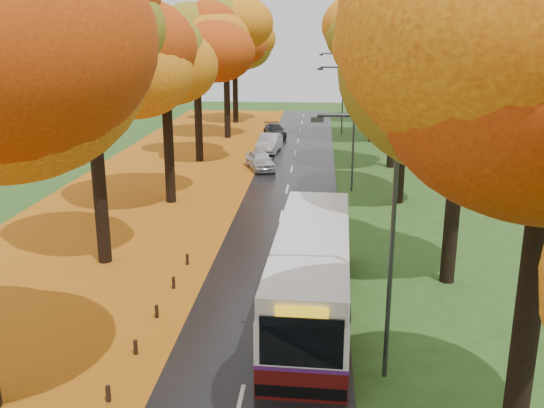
# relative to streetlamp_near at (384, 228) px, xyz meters

# --- Properties ---
(road) EXTENTS (6.50, 90.00, 0.04)m
(road) POSITION_rel_streetlamp_near_xyz_m (-3.95, 17.00, -4.69)
(road) COLOR black
(road) RESTS_ON ground
(centre_line) EXTENTS (0.12, 90.00, 0.01)m
(centre_line) POSITION_rel_streetlamp_near_xyz_m (-3.95, 17.00, -4.67)
(centre_line) COLOR silver
(centre_line) RESTS_ON road
(leaf_verge) EXTENTS (12.00, 90.00, 0.02)m
(leaf_verge) POSITION_rel_streetlamp_near_xyz_m (-12.95, 17.00, -4.70)
(leaf_verge) COLOR #8C350C
(leaf_verge) RESTS_ON ground
(leaf_drift) EXTENTS (0.90, 90.00, 0.01)m
(leaf_drift) POSITION_rel_streetlamp_near_xyz_m (-7.00, 17.00, -4.67)
(leaf_drift) COLOR #C07C13
(leaf_drift) RESTS_ON road
(trees_left) EXTENTS (9.20, 74.00, 13.88)m
(trees_left) POSITION_rel_streetlamp_near_xyz_m (-11.13, 19.06, 4.82)
(trees_left) COLOR black
(trees_left) RESTS_ON ground
(trees_right) EXTENTS (9.30, 74.20, 13.96)m
(trees_right) POSITION_rel_streetlamp_near_xyz_m (3.24, 18.91, 4.98)
(trees_right) COLOR black
(trees_right) RESTS_ON ground
(streetlamp_near) EXTENTS (2.45, 0.18, 8.00)m
(streetlamp_near) POSITION_rel_streetlamp_near_xyz_m (0.00, 0.00, 0.00)
(streetlamp_near) COLOR #333538
(streetlamp_near) RESTS_ON ground
(streetlamp_mid) EXTENTS (2.45, 0.18, 8.00)m
(streetlamp_mid) POSITION_rel_streetlamp_near_xyz_m (0.00, 22.00, 0.00)
(streetlamp_mid) COLOR #333538
(streetlamp_mid) RESTS_ON ground
(streetlamp_far) EXTENTS (2.45, 0.18, 8.00)m
(streetlamp_far) POSITION_rel_streetlamp_near_xyz_m (0.00, 44.00, 0.00)
(streetlamp_far) COLOR #333538
(streetlamp_far) RESTS_ON ground
(bus) EXTENTS (3.05, 11.71, 3.06)m
(bus) POSITION_rel_streetlamp_near_xyz_m (-2.05, 4.16, -3.07)
(bus) COLOR #4A0C0B
(bus) RESTS_ON road
(car_white) EXTENTS (2.86, 4.35, 1.38)m
(car_white) POSITION_rel_streetlamp_near_xyz_m (-6.30, 27.77, -3.99)
(car_white) COLOR #B8B8BD
(car_white) RESTS_ON road
(car_silver) EXTENTS (2.06, 4.77, 1.53)m
(car_silver) POSITION_rel_streetlamp_near_xyz_m (-6.19, 34.52, -3.91)
(car_silver) COLOR #919398
(car_silver) RESTS_ON road
(car_dark) EXTENTS (2.79, 4.57, 1.24)m
(car_dark) POSITION_rel_streetlamp_near_xyz_m (-6.30, 42.07, -4.05)
(car_dark) COLOR black
(car_dark) RESTS_ON road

